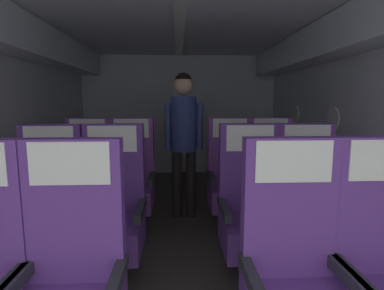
% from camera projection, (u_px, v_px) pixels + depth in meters
% --- Properties ---
extents(ground, '(3.77, 6.00, 0.02)m').
position_uv_depth(ground, '(181.00, 239.00, 2.96)').
color(ground, '#3D3833').
extents(fuselage_shell, '(3.65, 5.65, 2.22)m').
position_uv_depth(fuselage_shell, '(180.00, 74.00, 3.00)').
color(fuselage_shell, silver).
rests_on(fuselage_shell, ground).
extents(seat_a_left_aisle, '(0.49, 0.49, 1.16)m').
position_uv_depth(seat_a_left_aisle, '(70.00, 290.00, 1.37)').
color(seat_a_left_aisle, '#38383D').
rests_on(seat_a_left_aisle, ground).
extents(seat_a_right_window, '(0.49, 0.49, 1.16)m').
position_uv_depth(seat_a_right_window, '(295.00, 284.00, 1.41)').
color(seat_a_right_window, '#38383D').
rests_on(seat_a_right_window, ground).
extents(seat_b_left_window, '(0.49, 0.49, 1.16)m').
position_uv_depth(seat_b_left_window, '(49.00, 217.00, 2.24)').
color(seat_b_left_window, '#38383D').
rests_on(seat_b_left_window, ground).
extents(seat_b_left_aisle, '(0.49, 0.49, 1.16)m').
position_uv_depth(seat_b_left_aisle, '(113.00, 215.00, 2.27)').
color(seat_b_left_aisle, '#38383D').
rests_on(seat_b_left_aisle, ground).
extents(seat_b_right_aisle, '(0.49, 0.49, 1.16)m').
position_uv_depth(seat_b_right_aisle, '(308.00, 211.00, 2.35)').
color(seat_b_right_aisle, '#38383D').
rests_on(seat_b_right_aisle, ground).
extents(seat_b_right_window, '(0.49, 0.49, 1.16)m').
position_uv_depth(seat_b_right_window, '(251.00, 213.00, 2.31)').
color(seat_b_right_window, '#38383D').
rests_on(seat_b_right_window, ground).
extents(seat_c_left_window, '(0.49, 0.49, 1.16)m').
position_uv_depth(seat_c_left_window, '(88.00, 183.00, 3.15)').
color(seat_c_left_window, '#38383D').
rests_on(seat_c_left_window, ground).
extents(seat_c_left_aisle, '(0.49, 0.49, 1.16)m').
position_uv_depth(seat_c_left_aisle, '(132.00, 182.00, 3.19)').
color(seat_c_left_aisle, '#38383D').
rests_on(seat_c_left_aisle, ground).
extents(seat_c_right_aisle, '(0.49, 0.49, 1.16)m').
position_uv_depth(seat_c_right_aisle, '(271.00, 181.00, 3.25)').
color(seat_c_right_aisle, '#38383D').
rests_on(seat_c_right_aisle, ground).
extents(seat_c_right_window, '(0.49, 0.49, 1.16)m').
position_uv_depth(seat_c_right_window, '(230.00, 181.00, 3.23)').
color(seat_c_right_window, '#38383D').
rests_on(seat_c_right_window, ground).
extents(flight_attendant, '(0.43, 0.28, 1.65)m').
position_uv_depth(flight_attendant, '(184.00, 129.00, 3.40)').
color(flight_attendant, black).
rests_on(flight_attendant, ground).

